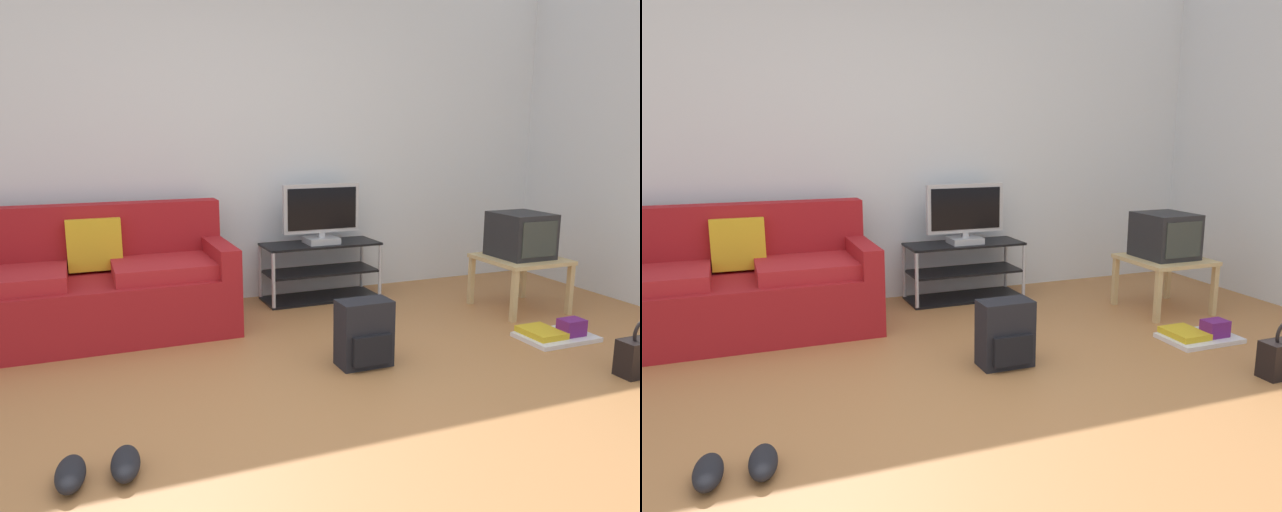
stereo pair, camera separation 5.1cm
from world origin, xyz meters
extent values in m
cube|color=#B27542|center=(0.00, 0.00, -0.01)|extent=(9.00, 9.80, 0.02)
cube|color=silver|center=(0.00, 2.45, 1.35)|extent=(9.00, 0.10, 2.70)
cube|color=maroon|center=(-1.07, 1.85, 0.20)|extent=(1.88, 0.84, 0.40)
cube|color=maroon|center=(-1.07, 2.17, 0.63)|extent=(1.88, 0.20, 0.47)
cube|color=maroon|center=(-0.20, 1.85, 0.50)|extent=(0.14, 0.84, 0.20)
cube|color=#AF2026|center=(-1.58, 1.79, 0.45)|extent=(0.75, 0.59, 0.10)
cube|color=#AF2026|center=(-0.55, 1.79, 0.45)|extent=(0.75, 0.59, 0.10)
cube|color=gold|center=(-1.02, 2.05, 0.60)|extent=(0.36, 0.12, 0.36)
cube|color=black|center=(0.72, 2.15, 0.46)|extent=(0.96, 0.38, 0.02)
cube|color=black|center=(0.72, 2.15, 0.24)|extent=(0.92, 0.37, 0.02)
cube|color=black|center=(0.72, 2.15, 0.01)|extent=(0.96, 0.38, 0.02)
cylinder|color=#B7B7BC|center=(0.26, 1.97, 0.24)|extent=(0.03, 0.03, 0.47)
cylinder|color=#B7B7BC|center=(1.18, 1.97, 0.24)|extent=(0.03, 0.03, 0.47)
cylinder|color=#B7B7BC|center=(0.26, 2.33, 0.24)|extent=(0.03, 0.03, 0.47)
cylinder|color=#B7B7BC|center=(1.18, 2.33, 0.24)|extent=(0.03, 0.03, 0.47)
cube|color=#B2B2B7|center=(0.72, 2.13, 0.50)|extent=(0.26, 0.22, 0.05)
cube|color=#B2B2B7|center=(0.72, 2.13, 0.54)|extent=(0.05, 0.04, 0.04)
cube|color=#B2B2B7|center=(0.72, 2.13, 0.76)|extent=(0.65, 0.04, 0.40)
cube|color=black|center=(0.72, 2.11, 0.76)|extent=(0.59, 0.01, 0.34)
cube|color=tan|center=(2.05, 1.28, 0.40)|extent=(0.58, 0.58, 0.03)
cube|color=tan|center=(1.79, 1.02, 0.19)|extent=(0.04, 0.04, 0.39)
cube|color=tan|center=(2.31, 1.02, 0.19)|extent=(0.04, 0.04, 0.39)
cube|color=tan|center=(1.79, 1.54, 0.19)|extent=(0.04, 0.04, 0.39)
cube|color=tan|center=(2.31, 1.54, 0.19)|extent=(0.04, 0.04, 0.39)
cube|color=#232326|center=(2.05, 1.30, 0.59)|extent=(0.38, 0.41, 0.34)
cube|color=#333833|center=(2.05, 1.09, 0.59)|extent=(0.31, 0.01, 0.27)
cube|color=black|center=(0.40, 0.68, 0.20)|extent=(0.32, 0.18, 0.40)
cube|color=black|center=(0.40, 0.57, 0.13)|extent=(0.24, 0.04, 0.18)
cylinder|color=black|center=(0.32, 0.79, 0.22)|extent=(0.04, 0.04, 0.32)
cylinder|color=black|center=(0.49, 0.79, 0.22)|extent=(0.04, 0.04, 0.32)
ellipsoid|color=black|center=(-1.22, -0.02, 0.04)|extent=(0.14, 0.27, 0.09)
ellipsoid|color=black|center=(-1.02, -0.02, 0.04)|extent=(0.14, 0.28, 0.09)
cube|color=silver|center=(1.81, 0.61, 0.01)|extent=(0.49, 0.33, 0.03)
cube|color=#661E70|center=(1.90, 0.57, 0.08)|extent=(0.16, 0.12, 0.11)
cube|color=gold|center=(1.71, 0.64, 0.05)|extent=(0.22, 0.28, 0.04)
camera|label=1|loc=(-1.13, -2.42, 1.37)|focal=34.24mm
camera|label=2|loc=(-1.08, -2.43, 1.37)|focal=34.24mm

